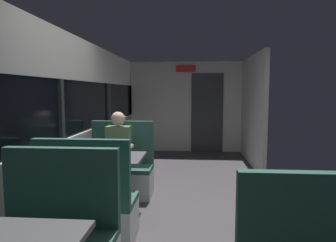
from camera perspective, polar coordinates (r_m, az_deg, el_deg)
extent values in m
cube|color=#423F44|center=(3.85, 1.91, -18.24)|extent=(3.30, 9.20, 0.02)
cube|color=beige|center=(4.01, -19.60, -10.21)|extent=(0.08, 8.40, 0.95)
cube|color=beige|center=(3.89, -20.36, 11.97)|extent=(0.08, 8.40, 0.60)
cube|color=black|center=(3.87, -20.15, 2.00)|extent=(0.03, 8.40, 0.75)
cube|color=#2D2D30|center=(3.86, -19.74, 2.00)|extent=(0.06, 0.08, 0.75)
cube|color=#2D2D30|center=(5.84, -11.26, 3.36)|extent=(0.06, 0.08, 0.75)
cube|color=#2D2D30|center=(7.88, -7.11, 4.00)|extent=(0.06, 0.08, 0.75)
cube|color=beige|center=(7.73, 3.36, 2.70)|extent=(2.90, 0.08, 2.30)
cube|color=#333338|center=(7.69, 7.45, 1.53)|extent=(0.80, 0.04, 2.00)
cube|color=red|center=(7.68, 3.40, 9.92)|extent=(0.50, 0.03, 0.16)
cube|color=beige|center=(6.65, 15.74, 2.02)|extent=(0.08, 2.40, 2.30)
cube|color=#2D564C|center=(2.59, -21.33, -20.56)|extent=(0.95, 0.50, 0.06)
cube|color=#2D564C|center=(2.64, -19.59, -11.74)|extent=(0.95, 0.08, 0.65)
cylinder|color=#9E9EA3|center=(3.94, -11.44, -12.18)|extent=(0.10, 0.10, 0.70)
cube|color=#4C4C51|center=(3.84, -11.55, -6.92)|extent=(0.90, 0.70, 0.04)
cube|color=silver|center=(3.40, -14.59, -17.97)|extent=(0.95, 0.50, 0.39)
cube|color=#2D564C|center=(3.32, -14.69, -14.41)|extent=(0.95, 0.50, 0.06)
cube|color=#2D564C|center=(3.03, -16.19, -9.39)|extent=(0.95, 0.08, 0.65)
cube|color=silver|center=(4.59, -9.10, -11.56)|extent=(0.95, 0.50, 0.39)
cube|color=#2D564C|center=(4.53, -9.15, -8.84)|extent=(0.95, 0.50, 0.06)
cube|color=#2D564C|center=(4.66, -8.61, -3.97)|extent=(0.95, 0.08, 0.65)
cube|color=#2D564C|center=(2.00, 27.11, -17.72)|extent=(0.95, 0.08, 0.65)
cube|color=#26262D|center=(4.58, -9.11, -11.20)|extent=(0.30, 0.36, 0.45)
cube|color=#59724C|center=(4.41, -9.37, -4.85)|extent=(0.34, 0.22, 0.60)
sphere|color=beige|center=(4.34, -9.52, 0.44)|extent=(0.20, 0.20, 0.20)
cylinder|color=#59724C|center=(4.29, -12.55, -4.93)|extent=(0.07, 0.28, 0.07)
cylinder|color=#59724C|center=(4.19, -7.30, -5.09)|extent=(0.07, 0.28, 0.07)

